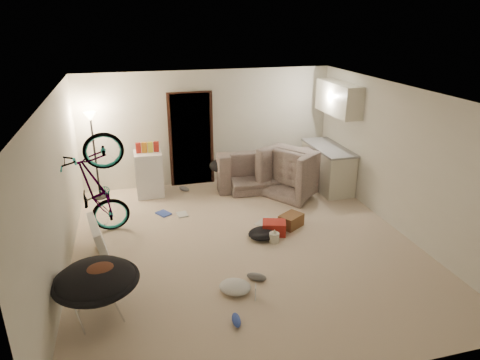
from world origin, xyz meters
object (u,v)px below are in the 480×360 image
object	(u,v)px
sofa	(264,172)
bicycle	(100,209)
mini_fridge	(149,174)
saucer_chair	(97,287)
armchair	(298,175)
floor_lamp	(93,137)
drink_case_a	(291,221)
juicer	(274,237)
tv_box	(99,240)
drink_case_b	(274,228)
kitchen_counter	(327,168)

from	to	relation	value
sofa	bicycle	bearing A→B (deg)	26.12
mini_fridge	saucer_chair	xyz separation A→B (m)	(-0.88, -3.85, -0.03)
armchair	bicycle	bearing A→B (deg)	69.00
floor_lamp	drink_case_a	bearing A→B (deg)	-33.75
floor_lamp	sofa	size ratio (longest dim) A/B	0.84
drink_case_a	juicer	world-z (taller)	juicer
tv_box	drink_case_b	world-z (taller)	tv_box
juicer	bicycle	bearing A→B (deg)	159.98
armchair	juicer	world-z (taller)	armchair
mini_fridge	drink_case_b	size ratio (longest dim) A/B	2.35
floor_lamp	armchair	distance (m)	4.27
drink_case_a	mini_fridge	bearing A→B (deg)	104.86
mini_fridge	drink_case_b	distance (m)	3.07
kitchen_counter	juicer	size ratio (longest dim) A/B	6.14
drink_case_a	juicer	xyz separation A→B (m)	(-0.48, -0.46, -0.02)
drink_case_b	armchair	bearing A→B (deg)	74.98
drink_case_a	drink_case_b	size ratio (longest dim) A/B	1.02
bicycle	saucer_chair	bearing A→B (deg)	177.22
kitchen_counter	sofa	world-z (taller)	kitchen_counter
bicycle	juicer	world-z (taller)	bicycle
sofa	drink_case_b	size ratio (longest dim) A/B	5.43
armchair	tv_box	bearing A→B (deg)	78.44
juicer	sofa	bearing A→B (deg)	75.81
tv_box	drink_case_a	xyz separation A→B (m)	(3.27, 0.18, -0.18)
sofa	bicycle	size ratio (longest dim) A/B	1.15
kitchen_counter	bicycle	world-z (taller)	bicycle
tv_box	kitchen_counter	bearing A→B (deg)	10.80
armchair	drink_case_a	size ratio (longest dim) A/B	2.80
armchair	drink_case_a	bearing A→B (deg)	119.80
kitchen_counter	saucer_chair	distance (m)	5.73
armchair	tv_box	xyz separation A→B (m)	(-4.00, -1.70, -0.08)
armchair	drink_case_a	distance (m)	1.71
tv_box	sofa	bearing A→B (deg)	23.21
saucer_chair	juicer	distance (m)	3.03
floor_lamp	armchair	bearing A→B (deg)	-10.11
sofa	drink_case_b	distance (m)	2.31
kitchen_counter	bicycle	xyz separation A→B (m)	(-4.73, -1.05, 0.06)
kitchen_counter	saucer_chair	bearing A→B (deg)	-144.83
mini_fridge	saucer_chair	world-z (taller)	mini_fridge
kitchen_counter	drink_case_b	xyz separation A→B (m)	(-1.84, -1.78, -0.32)
kitchen_counter	juicer	world-z (taller)	kitchen_counter
sofa	juicer	distance (m)	2.60
floor_lamp	drink_case_a	distance (m)	4.23
saucer_chair	tv_box	world-z (taller)	saucer_chair
tv_box	juicer	bearing A→B (deg)	-15.64
floor_lamp	saucer_chair	size ratio (longest dim) A/B	1.72
kitchen_counter	armchair	bearing A→B (deg)	-173.62
drink_case_b	juicer	world-z (taller)	juicer
sofa	drink_case_a	distance (m)	2.07
sofa	drink_case_a	world-z (taller)	sofa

